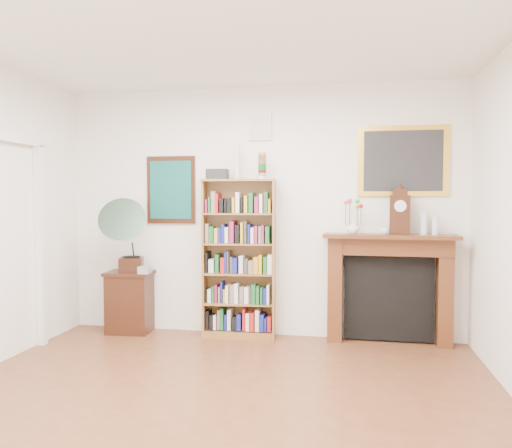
{
  "coord_description": "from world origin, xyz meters",
  "views": [
    {
      "loc": [
        0.97,
        -3.06,
        1.56
      ],
      "look_at": [
        0.12,
        1.6,
        1.31
      ],
      "focal_mm": 35.0,
      "sensor_mm": 36.0,
      "label": 1
    }
  ],
  "objects_px": {
    "bottle_left": "(424,223)",
    "bottle_right": "(435,225)",
    "teacup": "(385,231)",
    "bookshelf": "(239,249)",
    "fireplace": "(389,279)",
    "gramophone": "(125,231)",
    "cd_stack": "(144,270)",
    "mantel_clock": "(400,213)",
    "side_cabinet": "(130,302)",
    "flower_vase": "(353,227)"
  },
  "relations": [
    {
      "from": "mantel_clock",
      "to": "bottle_right",
      "type": "distance_m",
      "value": 0.38
    },
    {
      "from": "cd_stack",
      "to": "bottle_left",
      "type": "relative_size",
      "value": 0.5
    },
    {
      "from": "bottle_left",
      "to": "bottle_right",
      "type": "height_order",
      "value": "bottle_left"
    },
    {
      "from": "bottle_left",
      "to": "flower_vase",
      "type": "bearing_deg",
      "value": -177.17
    },
    {
      "from": "bookshelf",
      "to": "fireplace",
      "type": "height_order",
      "value": "bookshelf"
    },
    {
      "from": "gramophone",
      "to": "teacup",
      "type": "distance_m",
      "value": 2.85
    },
    {
      "from": "side_cabinet",
      "to": "bottle_left",
      "type": "distance_m",
      "value": 3.39
    },
    {
      "from": "bookshelf",
      "to": "bottle_right",
      "type": "height_order",
      "value": "bookshelf"
    },
    {
      "from": "teacup",
      "to": "bottle_left",
      "type": "xyz_separation_m",
      "value": [
        0.4,
        0.08,
        0.08
      ]
    },
    {
      "from": "side_cabinet",
      "to": "fireplace",
      "type": "xyz_separation_m",
      "value": [
        2.91,
        0.11,
        0.34
      ]
    },
    {
      "from": "mantel_clock",
      "to": "flower_vase",
      "type": "xyz_separation_m",
      "value": [
        -0.48,
        -0.01,
        -0.16
      ]
    },
    {
      "from": "bottle_right",
      "to": "mantel_clock",
      "type": "bearing_deg",
      "value": 179.71
    },
    {
      "from": "fireplace",
      "to": "bottle_left",
      "type": "bearing_deg",
      "value": -4.61
    },
    {
      "from": "side_cabinet",
      "to": "cd_stack",
      "type": "relative_size",
      "value": 5.9
    },
    {
      "from": "mantel_clock",
      "to": "gramophone",
      "type": "bearing_deg",
      "value": -174.57
    },
    {
      "from": "flower_vase",
      "to": "mantel_clock",
      "type": "bearing_deg",
      "value": 0.91
    },
    {
      "from": "bookshelf",
      "to": "cd_stack",
      "type": "bearing_deg",
      "value": -177.26
    },
    {
      "from": "cd_stack",
      "to": "teacup",
      "type": "xyz_separation_m",
      "value": [
        2.62,
        0.1,
        0.46
      ]
    },
    {
      "from": "side_cabinet",
      "to": "flower_vase",
      "type": "xyz_separation_m",
      "value": [
        2.53,
        0.03,
        0.89
      ]
    },
    {
      "from": "teacup",
      "to": "side_cabinet",
      "type": "bearing_deg",
      "value": 179.74
    },
    {
      "from": "side_cabinet",
      "to": "teacup",
      "type": "xyz_separation_m",
      "value": [
        2.85,
        -0.01,
        0.86
      ]
    },
    {
      "from": "teacup",
      "to": "bottle_left",
      "type": "distance_m",
      "value": 0.42
    },
    {
      "from": "teacup",
      "to": "flower_vase",
      "type": "bearing_deg",
      "value": 171.92
    },
    {
      "from": "cd_stack",
      "to": "bottle_right",
      "type": "height_order",
      "value": "bottle_right"
    },
    {
      "from": "bottle_right",
      "to": "teacup",
      "type": "bearing_deg",
      "value": -174.25
    },
    {
      "from": "fireplace",
      "to": "cd_stack",
      "type": "xyz_separation_m",
      "value": [
        -2.68,
        -0.22,
        0.06
      ]
    },
    {
      "from": "fireplace",
      "to": "mantel_clock",
      "type": "distance_m",
      "value": 0.72
    },
    {
      "from": "fireplace",
      "to": "mantel_clock",
      "type": "height_order",
      "value": "mantel_clock"
    },
    {
      "from": "flower_vase",
      "to": "teacup",
      "type": "xyz_separation_m",
      "value": [
        0.32,
        -0.05,
        -0.03
      ]
    },
    {
      "from": "side_cabinet",
      "to": "mantel_clock",
      "type": "bearing_deg",
      "value": -2.84
    },
    {
      "from": "cd_stack",
      "to": "gramophone",
      "type": "bearing_deg",
      "value": 173.8
    },
    {
      "from": "fireplace",
      "to": "cd_stack",
      "type": "height_order",
      "value": "fireplace"
    },
    {
      "from": "flower_vase",
      "to": "bottle_right",
      "type": "bearing_deg",
      "value": 0.4
    },
    {
      "from": "bottle_right",
      "to": "bottle_left",
      "type": "bearing_deg",
      "value": 164.44
    },
    {
      "from": "mantel_clock",
      "to": "teacup",
      "type": "xyz_separation_m",
      "value": [
        -0.15,
        -0.05,
        -0.19
      ]
    },
    {
      "from": "fireplace",
      "to": "flower_vase",
      "type": "height_order",
      "value": "flower_vase"
    },
    {
      "from": "mantel_clock",
      "to": "flower_vase",
      "type": "height_order",
      "value": "mantel_clock"
    },
    {
      "from": "fireplace",
      "to": "gramophone",
      "type": "height_order",
      "value": "gramophone"
    },
    {
      "from": "side_cabinet",
      "to": "bottle_left",
      "type": "height_order",
      "value": "bottle_left"
    },
    {
      "from": "bookshelf",
      "to": "teacup",
      "type": "relative_size",
      "value": 21.85
    },
    {
      "from": "fireplace",
      "to": "gramophone",
      "type": "distance_m",
      "value": 2.96
    },
    {
      "from": "gramophone",
      "to": "bottle_right",
      "type": "bearing_deg",
      "value": -14.68
    },
    {
      "from": "bottle_left",
      "to": "side_cabinet",
      "type": "bearing_deg",
      "value": -178.8
    },
    {
      "from": "gramophone",
      "to": "cd_stack",
      "type": "xyz_separation_m",
      "value": [
        0.23,
        -0.03,
        -0.44
      ]
    },
    {
      "from": "flower_vase",
      "to": "side_cabinet",
      "type": "bearing_deg",
      "value": -179.26
    },
    {
      "from": "flower_vase",
      "to": "bottle_left",
      "type": "relative_size",
      "value": 0.57
    },
    {
      "from": "side_cabinet",
      "to": "bottle_right",
      "type": "distance_m",
      "value": 3.48
    },
    {
      "from": "mantel_clock",
      "to": "teacup",
      "type": "bearing_deg",
      "value": -157.98
    },
    {
      "from": "bookshelf",
      "to": "fireplace",
      "type": "distance_m",
      "value": 1.65
    },
    {
      "from": "bookshelf",
      "to": "gramophone",
      "type": "bearing_deg",
      "value": -179.86
    }
  ]
}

